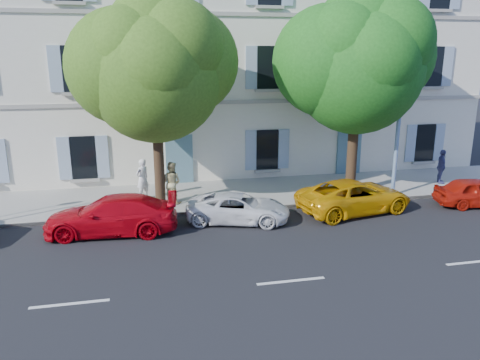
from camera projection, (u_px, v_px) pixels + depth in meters
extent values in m
plane|color=black|center=(257.00, 231.00, 17.08)|extent=(90.00, 90.00, 0.00)
cube|color=#A09E96|center=(233.00, 194.00, 21.26)|extent=(36.00, 4.50, 0.15)
cube|color=#9E998E|center=(243.00, 209.00, 19.21)|extent=(36.00, 0.16, 0.16)
cube|color=silver|center=(212.00, 58.00, 25.12)|extent=(28.00, 7.00, 12.00)
imported|color=#B70511|center=(111.00, 215.00, 16.70)|extent=(4.83, 2.33, 1.36)
imported|color=white|center=(238.00, 208.00, 17.88)|extent=(4.28, 2.85, 1.09)
imported|color=orange|center=(354.00, 196.00, 18.95)|extent=(5.08, 3.06, 1.32)
imported|color=#B1180A|center=(478.00, 192.00, 19.70)|extent=(3.72, 1.98, 1.21)
cylinder|color=#3A2819|center=(159.00, 166.00, 19.09)|extent=(0.42, 0.42, 3.33)
ellipsoid|color=#4B7E20|center=(155.00, 74.00, 18.13)|extent=(5.32, 5.32, 5.86)
cylinder|color=#3A2819|center=(352.00, 156.00, 20.77)|extent=(0.45, 0.45, 3.40)
ellipsoid|color=#24771E|center=(358.00, 69.00, 19.77)|extent=(5.53, 5.53, 6.08)
cylinder|color=#7293BF|center=(401.00, 97.00, 19.73)|extent=(0.17, 0.17, 8.62)
imported|color=white|center=(142.00, 179.00, 20.13)|extent=(0.77, 0.73, 1.77)
imported|color=#C9BD81|center=(172.00, 182.00, 19.56)|extent=(1.09, 1.02, 1.77)
imported|color=#45477F|center=(441.00, 166.00, 22.55)|extent=(0.73, 1.05, 1.66)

